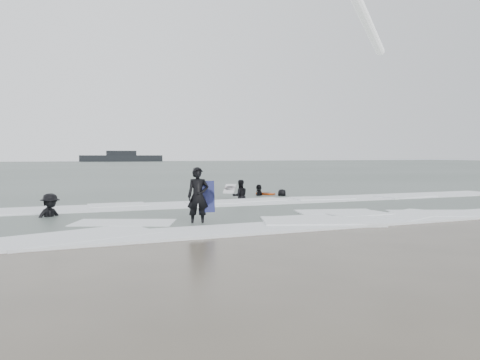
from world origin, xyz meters
name	(u,v)px	position (x,y,z in m)	size (l,w,h in m)	color
ground	(299,223)	(0.00, 0.00, 0.00)	(320.00, 320.00, 0.00)	brown
sea	(95,166)	(0.00, 80.00, 0.06)	(320.00, 320.00, 0.00)	#47544C
surfer_centre	(198,225)	(-3.02, 0.80, 0.00)	(0.65, 0.42, 1.77)	black
surfer_wading	(240,201)	(0.97, 7.43, 0.00)	(0.74, 0.58, 1.52)	black
surfer_breaker	(50,219)	(-7.19, 4.02, 0.00)	(1.09, 0.63, 1.69)	black
surfer_right_near	(259,196)	(2.70, 9.16, 0.00)	(1.04, 0.43, 1.77)	black
surfer_right_far	(282,197)	(3.67, 8.47, 0.00)	(0.76, 0.49, 1.55)	black
surf_foam	(252,209)	(0.00, 3.70, 0.04)	(30.03, 9.06, 0.09)	white
bodyboards	(239,192)	(0.38, 6.08, 0.50)	(6.59, 9.28, 1.25)	#0F1448
vessel_horizon	(121,158)	(13.91, 149.44, 1.37)	(27.08, 4.84, 3.68)	black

